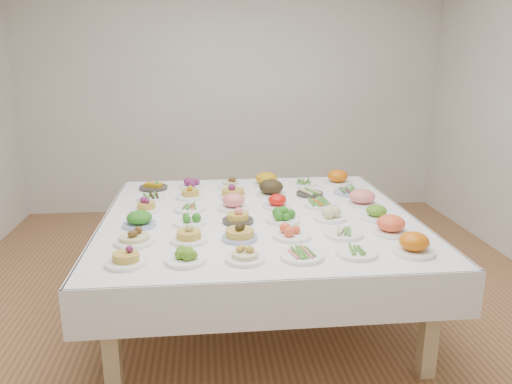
{
  "coord_description": "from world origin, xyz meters",
  "views": [
    {
      "loc": [
        -0.36,
        -3.53,
        1.86
      ],
      "look_at": [
        0.01,
        0.02,
        0.88
      ],
      "focal_mm": 35.0,
      "sensor_mm": 36.0,
      "label": 1
    }
  ],
  "objects": [
    {
      "name": "room_envelope",
      "position": [
        0.0,
        0.0,
        1.83
      ],
      "size": [
        5.02,
        5.02,
        2.81
      ],
      "color": "#9D6641",
      "rests_on": "ground"
    },
    {
      "name": "display_table",
      "position": [
        0.01,
        -0.13,
        0.68
      ],
      "size": [
        2.21,
        2.21,
        0.75
      ],
      "color": "white",
      "rests_on": "ground"
    },
    {
      "name": "dish_0",
      "position": [
        -0.8,
        -0.93,
        0.81
      ],
      "size": [
        0.22,
        0.22,
        0.13
      ],
      "color": "white",
      "rests_on": "display_table"
    },
    {
      "name": "dish_1",
      "position": [
        -0.48,
        -0.93,
        0.79
      ],
      "size": [
        0.23,
        0.23,
        0.1
      ],
      "color": "white",
      "rests_on": "display_table"
    },
    {
      "name": "dish_2",
      "position": [
        -0.15,
        -0.95,
        0.81
      ],
      "size": [
        0.22,
        0.22,
        0.12
      ],
      "color": "white",
      "rests_on": "display_table"
    },
    {
      "name": "dish_3",
      "position": [
        0.17,
        -0.94,
        0.77
      ],
      "size": [
        0.25,
        0.25,
        0.05
      ],
      "color": "white",
      "rests_on": "display_table"
    },
    {
      "name": "dish_4",
      "position": [
        0.5,
        -0.93,
        0.77
      ],
      "size": [
        0.24,
        0.24,
        0.05
      ],
      "color": "white",
      "rests_on": "display_table"
    },
    {
      "name": "dish_5",
      "position": [
        0.83,
        -0.94,
        0.82
      ],
      "size": [
        0.26,
        0.26,
        0.15
      ],
      "color": "white",
      "rests_on": "display_table"
    },
    {
      "name": "dish_6",
      "position": [
        -0.8,
        -0.61,
        0.82
      ],
      "size": [
        0.25,
        0.25,
        0.14
      ],
      "color": "white",
      "rests_on": "display_table"
    },
    {
      "name": "dish_7",
      "position": [
        -0.47,
        -0.61,
        0.81
      ],
      "size": [
        0.23,
        0.23,
        0.14
      ],
      "color": "white",
      "rests_on": "display_table"
    },
    {
      "name": "dish_8",
      "position": [
        -0.15,
        -0.61,
        0.82
      ],
      "size": [
        0.22,
        0.22,
        0.14
      ],
      "color": "#4C66B2",
      "rests_on": "display_table"
    },
    {
      "name": "dish_9",
      "position": [
        0.17,
        -0.61,
        0.8
      ],
      "size": [
        0.24,
        0.24,
        0.11
      ],
      "color": "white",
      "rests_on": "display_table"
    },
    {
      "name": "dish_10",
      "position": [
        0.51,
        -0.61,
        0.77
      ],
      "size": [
        0.25,
        0.24,
        0.06
      ],
      "color": "white",
      "rests_on": "display_table"
    },
    {
      "name": "dish_11",
      "position": [
        0.82,
        -0.61,
        0.82
      ],
      "size": [
        0.23,
        0.23,
        0.14
      ],
      "color": "white",
      "rests_on": "display_table"
    },
    {
      "name": "dish_12",
      "position": [
        -0.81,
        -0.29,
        0.82
      ],
      "size": [
        0.22,
        0.22,
        0.14
      ],
      "color": "#4C66B2",
      "rests_on": "display_table"
    },
    {
      "name": "dish_13",
      "position": [
        -0.47,
        -0.28,
        0.79
      ],
      "size": [
        0.22,
        0.22,
        0.09
      ],
      "color": "white",
      "rests_on": "display_table"
    },
    {
      "name": "dish_14",
      "position": [
        -0.14,
        -0.28,
        0.8
      ],
      "size": [
        0.21,
        0.21,
        0.12
      ],
      "color": "#2E2C29",
      "rests_on": "display_table"
    },
    {
      "name": "dish_15",
      "position": [
        0.17,
        -0.29,
        0.8
      ],
      "size": [
        0.23,
        0.23,
        0.11
      ],
      "color": "white",
      "rests_on": "display_table"
    },
    {
      "name": "dish_16",
      "position": [
        0.5,
        -0.28,
        0.8
      ],
      "size": [
        0.23,
        0.23,
        0.1
      ],
      "color": "white",
      "rests_on": "display_table"
    },
    {
      "name": "dish_17",
      "position": [
        0.83,
        -0.3,
        0.8
      ],
      "size": [
        0.23,
        0.23,
        0.12
      ],
      "color": "white",
      "rests_on": "display_table"
    },
    {
      "name": "dish_18",
      "position": [
        -0.8,
        0.04,
        0.8
      ],
      "size": [
        0.22,
        0.22,
        0.12
      ],
      "color": "white",
      "rests_on": "display_table"
    },
    {
      "name": "dish_19",
      "position": [
        -0.48,
        0.04,
        0.77
      ],
      "size": [
        0.23,
        0.23,
        0.05
      ],
      "color": "white",
      "rests_on": "display_table"
    },
    {
      "name": "dish_20",
      "position": [
        -0.15,
        0.03,
        0.81
      ],
      "size": [
        0.23,
        0.23,
        0.13
      ],
      "color": "white",
      "rests_on": "display_table"
    },
    {
      "name": "dish_21",
      "position": [
        0.18,
        0.03,
        0.8
      ],
      "size": [
        0.21,
        0.21,
        0.12
      ],
      "color": "white",
      "rests_on": "display_table"
    },
    {
      "name": "dish_22",
      "position": [
        0.5,
        0.04,
        0.78
      ],
      "size": [
        0.24,
        0.24,
        0.06
      ],
      "color": "white",
      "rests_on": "display_table"
    },
    {
      "name": "dish_23",
      "position": [
        0.83,
        0.03,
        0.82
      ],
      "size": [
        0.25,
        0.25,
        0.14
      ],
      "color": "white",
      "rests_on": "display_table"
    },
    {
      "name": "dish_24",
      "position": [
        -0.79,
        0.36,
        0.77
      ],
      "size": [
        0.22,
        0.22,
        0.05
      ],
      "color": "white",
      "rests_on": "display_table"
    },
    {
      "name": "dish_25",
      "position": [
        -0.48,
        0.37,
        0.8
      ],
      "size": [
        0.23,
        0.23,
        0.12
      ],
      "color": "white",
      "rests_on": "display_table"
    },
    {
      "name": "dish_26",
      "position": [
        -0.14,
        0.36,
        0.82
      ],
      "size": [
        0.24,
        0.23,
        0.14
      ],
      "color": "white",
      "rests_on": "display_table"
    },
    {
      "name": "dish_27",
      "position": [
        0.17,
        0.37,
        0.82
      ],
      "size": [
        0.24,
        0.24,
        0.15
      ],
      "color": "white",
      "rests_on": "display_table"
    },
    {
      "name": "dish_28",
      "position": [
        0.49,
        0.35,
        0.77
      ],
      "size": [
        0.23,
        0.22,
        0.05
      ],
      "color": "#2E2C29",
      "rests_on": "display_table"
    },
    {
      "name": "dish_29",
      "position": [
        0.82,
        0.36,
        0.78
      ],
      "size": [
        0.24,
        0.24,
        0.06
      ],
      "color": "#4C66B2",
      "rests_on": "display_table"
    },
    {
      "name": "dish_30",
      "position": [
        -0.81,
        0.68,
        0.79
      ],
      "size": [
        0.24,
        0.24,
        0.1
      ],
      "color": "#2E2C29",
      "rests_on": "display_table"
    },
    {
      "name": "dish_31",
      "position": [
        -0.47,
        0.69,
        0.8
      ],
      "size": [
        0.23,
        0.23,
        0.1
      ],
      "color": "white",
      "rests_on": "display_table"
    },
    {
      "name": "dish_32",
      "position": [
        -0.14,
        0.69,
        0.8
      ],
      "size": [
        0.22,
        0.22,
        0.11
      ],
      "color": "white",
      "rests_on": "display_table"
    },
    {
      "name": "dish_33",
      "position": [
        0.17,
        0.68,
        0.81
      ],
      "size": [
        0.22,
        0.22,
        0.13
      ],
      "color": "white",
      "rests_on": "display_table"
    },
    {
      "name": "dish_34",
      "position": [
        0.51,
        0.68,
        0.77
      ],
      "size": [
        0.22,
        0.22,
        0.05
      ],
      "color": "white",
      "rests_on": "display_table"
    },
    {
      "name": "dish_35",
      "position": [
        0.82,
        0.69,
        0.82
      ],
      "size": [
        0.24,
        0.24,
        0.14
      ],
      "color": "white",
      "rests_on": "display_table"
    }
  ]
}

